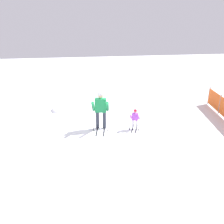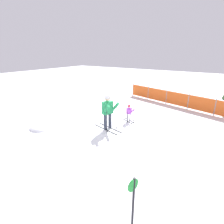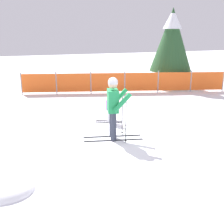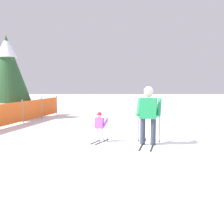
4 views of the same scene
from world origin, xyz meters
The scene contains 4 objects.
ground_plane centered at (0.00, 0.00, 0.00)m, with size 60.00×60.00×0.00m, color white.
skier_adult centered at (-0.06, -0.06, 1.08)m, with size 1.76×0.86×1.82m.
skier_child centered at (0.34, 1.46, 0.57)m, with size 0.93×0.60×0.98m.
conifer_far centered at (5.64, 6.40, 2.63)m, with size 2.29×2.29×4.25m.
Camera 4 is at (-8.66, 1.01, 2.02)m, focal length 45.00 mm.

